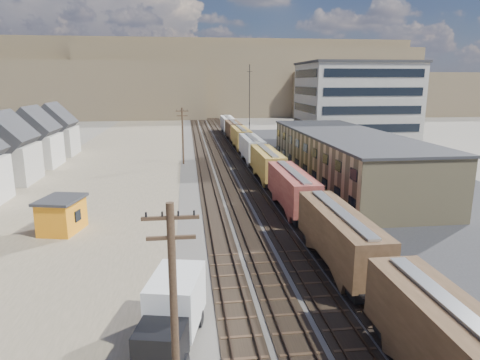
{
  "coord_description": "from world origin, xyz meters",
  "views": [
    {
      "loc": [
        -7.79,
        -33.68,
        14.46
      ],
      "look_at": [
        -1.65,
        15.44,
        3.0
      ],
      "focal_mm": 32.0,
      "sensor_mm": 36.0,
      "label": 1
    }
  ],
  "objects": [
    {
      "name": "maintenance_shed",
      "position": [
        -20.14,
        8.06,
        1.75
      ],
      "size": [
        4.57,
        5.37,
        3.43
      ],
      "color": "orange",
      "rests_on": "ground"
    },
    {
      "name": "parked_car_far",
      "position": [
        31.33,
        50.06,
        0.72
      ],
      "size": [
        1.74,
        4.25,
        1.44
      ],
      "primitive_type": "imported",
      "rotation": [
        0.0,
        0.0,
        -0.01
      ],
      "color": "silver",
      "rests_on": "ground"
    },
    {
      "name": "utility_pole_north",
      "position": [
        -8.5,
        42.0,
        5.3
      ],
      "size": [
        2.2,
        0.32,
        10.0
      ],
      "color": "#382619",
      "rests_on": "ground"
    },
    {
      "name": "box_truck",
      "position": [
        -8.85,
        -11.81,
        1.87
      ],
      "size": [
        3.94,
        7.29,
        3.68
      ],
      "color": "silver",
      "rests_on": "ground"
    },
    {
      "name": "freight_train",
      "position": [
        3.8,
        34.56,
        2.79
      ],
      "size": [
        3.0,
        119.74,
        4.46
      ],
      "color": "black",
      "rests_on": "ground"
    },
    {
      "name": "hills_north",
      "position": [
        0.17,
        167.92,
        14.1
      ],
      "size": [
        265.0,
        80.0,
        32.0
      ],
      "color": "brown",
      "rests_on": "ground"
    },
    {
      "name": "dirt_yard",
      "position": [
        -20.0,
        40.0,
        0.01
      ],
      "size": [
        24.0,
        180.0,
        0.03
      ],
      "primitive_type": "cube",
      "color": "#70664D",
      "rests_on": "ground"
    },
    {
      "name": "utility_pole_south",
      "position": [
        -8.5,
        -18.0,
        5.3
      ],
      "size": [
        2.2,
        0.32,
        10.0
      ],
      "color": "#382619",
      "rests_on": "ground"
    },
    {
      "name": "ballast_bed",
      "position": [
        0.0,
        50.0,
        0.03
      ],
      "size": [
        18.0,
        200.0,
        0.06
      ],
      "primitive_type": "cube",
      "color": "#4C4742",
      "rests_on": "ground"
    },
    {
      "name": "rail_tracks",
      "position": [
        -0.55,
        50.0,
        0.11
      ],
      "size": [
        11.4,
        200.0,
        0.24
      ],
      "color": "black",
      "rests_on": "ground"
    },
    {
      "name": "asphalt_lot",
      "position": [
        22.0,
        35.0,
        0.02
      ],
      "size": [
        26.0,
        120.0,
        0.04
      ],
      "primitive_type": "cube",
      "color": "#232326",
      "rests_on": "ground"
    },
    {
      "name": "radio_mast",
      "position": [
        6.0,
        60.0,
        9.12
      ],
      "size": [
        1.2,
        0.16,
        18.0
      ],
      "color": "black",
      "rests_on": "ground"
    },
    {
      "name": "parked_car_blue",
      "position": [
        22.68,
        40.16,
        0.82
      ],
      "size": [
        6.09,
        6.17,
        1.65
      ],
      "primitive_type": "imported",
      "rotation": [
        0.0,
        0.0,
        0.77
      ],
      "color": "navy",
      "rests_on": "ground"
    },
    {
      "name": "office_tower",
      "position": [
        27.95,
        54.95,
        9.26
      ],
      "size": [
        22.6,
        18.6,
        18.45
      ],
      "color": "#9E998E",
      "rests_on": "ground"
    },
    {
      "name": "warehouse",
      "position": [
        14.98,
        25.0,
        3.65
      ],
      "size": [
        12.4,
        40.4,
        7.25
      ],
      "color": "tan",
      "rests_on": "ground"
    },
    {
      "name": "ground",
      "position": [
        0.0,
        0.0,
        0.0
      ],
      "size": [
        300.0,
        300.0,
        0.0
      ],
      "primitive_type": "plane",
      "color": "#6B6356",
      "rests_on": "ground"
    }
  ]
}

